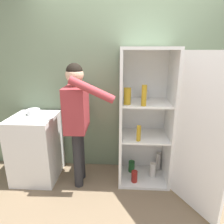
{
  "coord_description": "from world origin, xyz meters",
  "views": [
    {
      "loc": [
        -0.05,
        -1.83,
        1.75
      ],
      "look_at": [
        -0.19,
        0.65,
        0.97
      ],
      "focal_mm": 32.0,
      "sensor_mm": 36.0,
      "label": 1
    }
  ],
  "objects": [
    {
      "name": "ground_plane",
      "position": [
        0.0,
        0.0,
        0.0
      ],
      "size": [
        12.0,
        12.0,
        0.0
      ],
      "primitive_type": "plane",
      "color": "#7A664C"
    },
    {
      "name": "wall_back",
      "position": [
        0.0,
        0.98,
        1.27
      ],
      "size": [
        7.0,
        0.06,
        2.55
      ],
      "color": "gray",
      "rests_on": "ground_plane"
    },
    {
      "name": "refrigerator",
      "position": [
        0.37,
        0.56,
        0.88
      ],
      "size": [
        1.03,
        1.14,
        1.78
      ],
      "color": "white",
      "rests_on": "ground_plane"
    },
    {
      "name": "person",
      "position": [
        -0.62,
        0.52,
        1.01
      ],
      "size": [
        0.63,
        0.6,
        1.6
      ],
      "color": "#262628",
      "rests_on": "ground_plane"
    },
    {
      "name": "counter",
      "position": [
        -1.24,
        0.61,
        0.45
      ],
      "size": [
        0.58,
        0.64,
        0.91
      ],
      "color": "white",
      "rests_on": "ground_plane"
    },
    {
      "name": "bowl",
      "position": [
        -1.26,
        0.7,
        0.94
      ],
      "size": [
        0.17,
        0.17,
        0.07
      ],
      "color": "white",
      "rests_on": "counter"
    }
  ]
}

